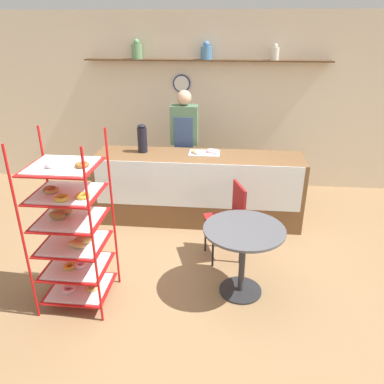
% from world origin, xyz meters
% --- Properties ---
extents(ground_plane, '(14.00, 14.00, 0.00)m').
position_xyz_m(ground_plane, '(0.00, 0.00, 0.00)').
color(ground_plane, olive).
extents(back_wall, '(10.00, 0.30, 2.70)m').
position_xyz_m(back_wall, '(-0.00, 2.72, 1.36)').
color(back_wall, beige).
rests_on(back_wall, ground_plane).
extents(display_counter, '(2.74, 0.64, 0.94)m').
position_xyz_m(display_counter, '(0.00, 1.33, 0.47)').
color(display_counter, brown).
rests_on(display_counter, ground_plane).
extents(pastry_rack, '(0.64, 0.59, 1.67)m').
position_xyz_m(pastry_rack, '(-1.02, -0.45, 0.76)').
color(pastry_rack, '#B71414').
rests_on(pastry_rack, ground_plane).
extents(person_worker, '(0.38, 0.23, 1.69)m').
position_xyz_m(person_worker, '(-0.25, 1.84, 0.93)').
color(person_worker, '#282833').
rests_on(person_worker, ground_plane).
extents(cafe_table, '(0.78, 0.78, 0.73)m').
position_xyz_m(cafe_table, '(0.56, -0.19, 0.56)').
color(cafe_table, '#262628').
rests_on(cafe_table, ground_plane).
extents(cafe_chair, '(0.48, 0.48, 0.90)m').
position_xyz_m(cafe_chair, '(0.44, 0.45, 0.55)').
color(cafe_chair, black).
rests_on(cafe_chair, ground_plane).
extents(coffee_carafe, '(0.13, 0.13, 0.38)m').
position_xyz_m(coffee_carafe, '(-0.75, 1.40, 1.12)').
color(coffee_carafe, black).
rests_on(coffee_carafe, display_counter).
extents(donut_tray_counter, '(0.41, 0.26, 0.05)m').
position_xyz_m(donut_tray_counter, '(0.07, 1.41, 0.96)').
color(donut_tray_counter, silver).
rests_on(donut_tray_counter, display_counter).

